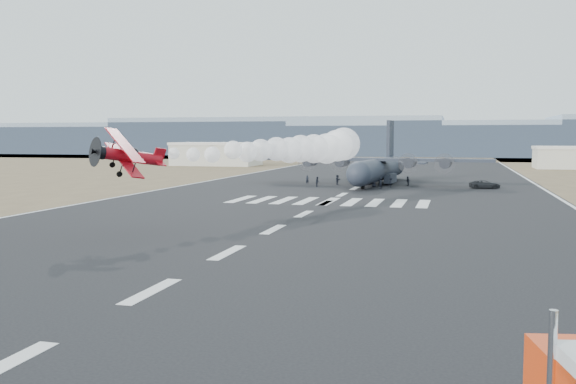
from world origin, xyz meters
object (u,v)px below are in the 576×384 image
at_px(hangar_left, 217,154).
at_px(crew_f, 337,180).
at_px(aerobatic_biplane, 127,156).
at_px(hangar_right, 575,157).
at_px(crew_a, 380,183).
at_px(crew_b, 408,181).
at_px(crew_h, 318,182).
at_px(crew_g, 307,180).
at_px(support_vehicle, 485,184).
at_px(crew_c, 391,183).
at_px(crew_d, 373,182).
at_px(transport_aircraft, 378,167).
at_px(crew_e, 374,182).

bearing_deg(hangar_left, crew_f, -54.02).
bearing_deg(aerobatic_biplane, hangar_right, 85.95).
xyz_separation_m(crew_a, crew_f, (-8.28, 6.81, -0.02)).
relative_size(crew_b, crew_h, 0.96).
bearing_deg(aerobatic_biplane, hangar_left, 127.01).
bearing_deg(crew_g, hangar_right, 24.78).
height_order(support_vehicle, crew_h, crew_h).
distance_m(crew_c, crew_f, 10.48).
xyz_separation_m(hangar_left, support_vehicle, (72.43, -68.25, -2.74)).
relative_size(support_vehicle, crew_d, 2.83).
relative_size(hangar_left, crew_d, 14.37).
distance_m(crew_d, crew_h, 9.30).
relative_size(hangar_left, crew_h, 14.28).
bearing_deg(crew_d, aerobatic_biplane, 145.40).
distance_m(hangar_left, crew_h, 85.02).
height_order(crew_g, crew_h, crew_h).
xyz_separation_m(hangar_right, transport_aircraft, (-43.44, -67.80, -0.05)).
relative_size(transport_aircraft, crew_a, 22.71).
bearing_deg(transport_aircraft, crew_e, -84.39).
distance_m(transport_aircraft, crew_h, 12.88).
bearing_deg(crew_a, crew_c, -174.77).
distance_m(crew_b, crew_e, 6.37).
height_order(crew_a, crew_e, crew_e).
xyz_separation_m(hangar_right, crew_a, (-41.89, -77.70, -2.13)).
distance_m(hangar_left, crew_g, 78.93).
xyz_separation_m(crew_d, crew_g, (-11.82, 2.47, -0.07)).
xyz_separation_m(hangar_left, crew_c, (57.50, -69.94, -2.59)).
relative_size(crew_c, crew_h, 0.95).
height_order(hangar_left, transport_aircraft, transport_aircraft).
relative_size(aerobatic_biplane, crew_g, 4.11).
distance_m(hangar_left, hangar_right, 98.13).
height_order(transport_aircraft, crew_e, transport_aircraft).
bearing_deg(crew_f, crew_g, 58.35).
height_order(hangar_left, crew_b, hangar_left).
xyz_separation_m(crew_c, crew_g, (-14.93, 3.52, -0.03)).
relative_size(hangar_left, crew_c, 15.07).
distance_m(hangar_left, crew_f, 81.46).
relative_size(crew_f, crew_g, 1.09).
height_order(crew_b, crew_d, crew_d).
height_order(hangar_right, crew_c, hangar_right).
distance_m(hangar_right, transport_aircraft, 80.52).
xyz_separation_m(aerobatic_biplane, crew_e, (13.44, 58.34, -5.90)).
relative_size(aerobatic_biplane, crew_d, 3.79).
bearing_deg(crew_d, crew_a, -177.61).
distance_m(aerobatic_biplane, crew_a, 57.28).
height_order(crew_f, crew_g, crew_f).
distance_m(aerobatic_biplane, support_vehicle, 67.42).
xyz_separation_m(hangar_left, crew_d, (54.39, -68.89, -2.56)).
bearing_deg(hangar_right, crew_h, -124.35).
bearing_deg(support_vehicle, crew_d, 80.42).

